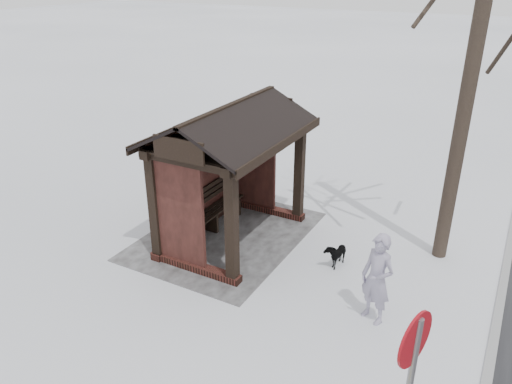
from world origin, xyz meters
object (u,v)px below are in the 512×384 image
dog (336,253)px  road_sign (410,369)px  bus_shelter (225,146)px  pedestrian (377,279)px

dog → road_sign: size_ratio=0.25×
bus_shelter → road_sign: bus_shelter is taller
dog → road_sign: bearing=-55.7°
bus_shelter → pedestrian: (1.24, 3.75, -1.34)m
pedestrian → road_sign: (2.86, 1.10, 0.96)m
road_sign → bus_shelter: bearing=-114.5°
pedestrian → bus_shelter: bearing=-174.8°
bus_shelter → road_sign: bearing=49.7°
dog → pedestrian: bearing=-42.4°
pedestrian → road_sign: bearing=-45.4°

